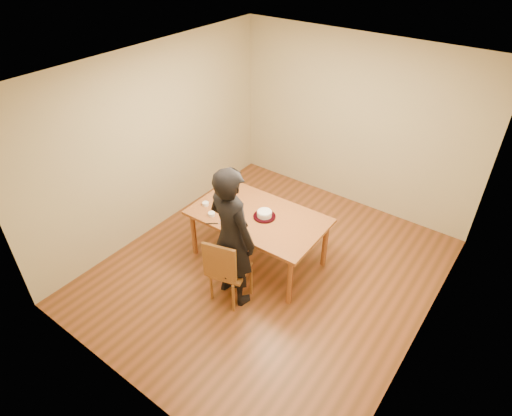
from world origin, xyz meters
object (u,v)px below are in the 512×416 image
Objects in this scene: dining_chair at (231,270)px; cake_plate at (264,216)px; person at (232,237)px; dining_table at (258,217)px; cake at (264,214)px.

cake_plate reaches higher than dining_chair.
person reaches higher than cake_plate.
cake_plate is (0.09, 0.02, 0.03)m from dining_table.
dining_chair is 0.22× the size of person.
cake_plate is 0.77m from person.
dining_table is at bearing -168.63° from cake_plate.
person is (0.06, -0.75, 0.13)m from cake.
dining_table is at bearing -68.53° from person.
person is (0.06, -0.75, 0.17)m from cake_plate.
dining_chair is 0.87m from cake.
dining_table is 0.12m from cake.
dining_table is 0.77m from person.
dining_table is 6.02× the size of cake_plate.
dining_chair is 1.41× the size of cake_plate.
cake is (0.09, 0.02, 0.08)m from dining_table.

